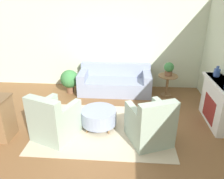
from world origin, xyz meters
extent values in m
plane|color=brown|center=(0.00, 0.00, 0.00)|extent=(16.00, 16.00, 0.00)
cube|color=beige|center=(0.00, 2.66, 1.40)|extent=(9.19, 0.12, 2.80)
cube|color=beige|center=(0.00, 0.00, 0.01)|extent=(3.05, 2.17, 0.01)
cube|color=#8E99B2|center=(0.13, 2.02, 0.22)|extent=(2.21, 0.94, 0.44)
cube|color=#8E99B2|center=(0.13, 2.39, 0.65)|extent=(2.21, 0.20, 0.42)
cube|color=#8E99B2|center=(-0.86, 2.00, 0.56)|extent=(0.24, 0.90, 0.23)
cube|color=#8E99B2|center=(1.11, 2.00, 0.56)|extent=(0.24, 0.90, 0.23)
cube|color=olive|center=(0.13, 1.57, 0.03)|extent=(1.99, 0.05, 0.06)
cube|color=#9EB29E|center=(-0.99, -0.36, 0.24)|extent=(1.04, 1.08, 0.45)
cube|color=#9EB29E|center=(-1.11, -0.66, 0.75)|extent=(0.80, 0.47, 0.58)
cube|color=#9EB29E|center=(-0.69, -0.45, 0.62)|extent=(0.43, 0.81, 0.32)
cube|color=#9EB29E|center=(-1.28, -0.22, 0.62)|extent=(0.43, 0.81, 0.32)
cube|color=olive|center=(-0.85, 0.02, 0.04)|extent=(0.67, 0.30, 0.06)
cube|color=#9EB29E|center=(0.99, -0.36, 0.24)|extent=(1.04, 1.08, 0.45)
cube|color=#9EB29E|center=(1.11, -0.66, 0.75)|extent=(0.80, 0.47, 0.58)
cube|color=#9EB29E|center=(1.28, -0.22, 0.62)|extent=(0.43, 0.81, 0.32)
cube|color=#9EB29E|center=(0.69, -0.45, 0.62)|extent=(0.43, 0.81, 0.32)
cube|color=olive|center=(0.85, 0.02, 0.04)|extent=(0.67, 0.30, 0.06)
cylinder|color=#8E99B2|center=(-0.11, 0.03, 0.30)|extent=(0.81, 0.81, 0.33)
cylinder|color=olive|center=(-0.36, -0.22, 0.07)|extent=(0.05, 0.05, 0.12)
cylinder|color=olive|center=(0.13, -0.22, 0.07)|extent=(0.05, 0.05, 0.12)
cylinder|color=olive|center=(-0.36, 0.27, 0.07)|extent=(0.05, 0.05, 0.12)
cylinder|color=olive|center=(0.13, 0.27, 0.07)|extent=(0.05, 0.05, 0.12)
cylinder|color=olive|center=(1.72, 1.94, 0.63)|extent=(0.58, 0.58, 0.03)
cylinder|color=olive|center=(1.72, 1.94, 0.31)|extent=(0.08, 0.08, 0.62)
cylinder|color=olive|center=(1.72, 1.94, 0.01)|extent=(0.32, 0.32, 0.03)
cube|color=white|center=(2.65, 0.44, 0.53)|extent=(0.36, 1.28, 1.07)
cube|color=maroon|center=(2.48, 0.44, 0.37)|extent=(0.02, 0.71, 0.59)
cube|color=white|center=(2.63, 0.44, 1.04)|extent=(0.44, 1.38, 0.05)
cylinder|color=#38569E|center=(2.63, 0.79, 1.16)|extent=(0.15, 0.15, 0.18)
cylinder|color=#38569E|center=(2.63, 0.79, 1.29)|extent=(0.07, 0.07, 0.07)
cylinder|color=brown|center=(1.72, 1.94, 0.72)|extent=(0.22, 0.22, 0.13)
sphere|color=#3D7F42|center=(1.72, 1.94, 0.91)|extent=(0.29, 0.29, 0.29)
cylinder|color=brown|center=(-1.28, 1.92, 0.11)|extent=(0.23, 0.23, 0.22)
sphere|color=#3D7F42|center=(-1.28, 1.92, 0.46)|extent=(0.56, 0.56, 0.56)
camera|label=1|loc=(0.51, -4.27, 2.88)|focal=35.00mm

